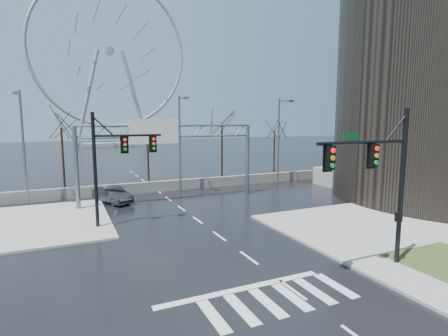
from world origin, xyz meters
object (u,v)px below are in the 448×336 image
signal_mast_far (112,159)px  car (112,195)px  sign_gantry (166,146)px  signal_mast_near (384,174)px  ferris_wheel (110,58)px

signal_mast_far → car: size_ratio=1.75×
sign_gantry → car: bearing=160.4°
signal_mast_near → ferris_wheel: (-0.14, 99.04, 21.26)m
sign_gantry → ferris_wheel: ferris_wheel is taller
signal_mast_near → ferris_wheel: bearing=90.1°
signal_mast_near → car: bearing=116.3°
signal_mast_far → sign_gantry: 8.14m
signal_mast_near → ferris_wheel: ferris_wheel is taller
signal_mast_far → sign_gantry: bearing=47.5°
car → ferris_wheel: bearing=58.7°
ferris_wheel → car: bearing=-97.3°
signal_mast_near → sign_gantry: 19.79m
signal_mast_near → ferris_wheel: size_ratio=0.16×
ferris_wheel → sign_gantry: bearing=-93.8°
signal_mast_near → car: (-10.20, 20.67, -4.12)m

